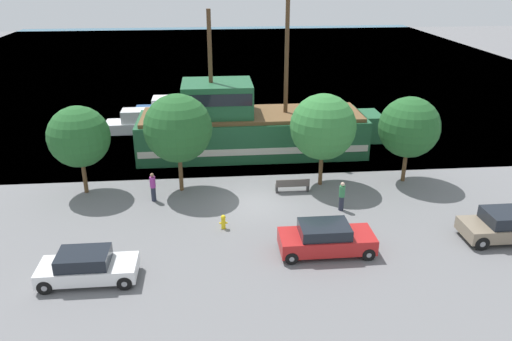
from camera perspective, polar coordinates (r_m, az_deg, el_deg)
ground_plane at (r=28.13m, az=-0.19°, el=-3.84°), size 160.00×160.00×0.00m
water_surface at (r=70.24m, az=-3.47°, el=12.34°), size 80.00×80.00×0.00m
pirate_ship at (r=35.08m, az=-0.84°, el=4.94°), size 17.02×4.82×11.08m
moored_boat_dockside at (r=41.14m, az=-12.86°, el=5.28°), size 6.01×1.97×1.79m
moored_boat_outer at (r=43.93m, az=-9.34°, el=6.74°), size 6.85×2.53×1.92m
parked_car_curb_front at (r=23.56m, az=8.00°, el=-7.71°), size 4.39×1.91×1.48m
parked_car_curb_mid at (r=22.60m, az=-18.75°, el=-10.39°), size 4.09×1.77×1.39m
parked_car_curb_rear at (r=27.39m, az=27.21°, el=-5.58°), size 4.93×1.95×1.51m
fire_hydrant at (r=25.52m, az=-3.76°, el=-5.81°), size 0.42×0.25×0.76m
bench_promenade_east at (r=29.45m, az=4.20°, el=-1.68°), size 1.98×0.45×0.85m
pedestrian_walking_near at (r=28.75m, az=-11.69°, el=-1.84°), size 0.32×0.32×1.70m
pedestrian_walking_far at (r=27.51m, az=9.78°, el=-2.90°), size 0.32×0.32×1.66m
tree_row_east at (r=29.98m, az=-19.59°, el=3.66°), size 3.50×3.50×5.22m
tree_row_mideast at (r=28.76m, az=-8.91°, el=4.78°), size 3.92×3.92×5.82m
tree_row_midwest at (r=29.53m, az=7.66°, el=4.96°), size 3.89×3.89×5.63m
tree_row_west at (r=31.22m, az=17.10°, el=4.74°), size 3.65×3.65×5.31m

